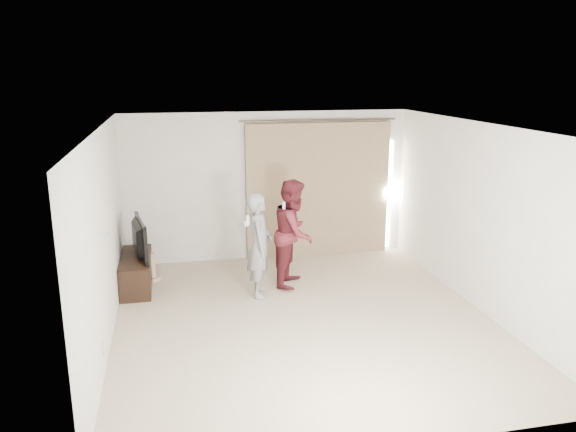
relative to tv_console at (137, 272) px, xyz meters
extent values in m
plane|color=beige|center=(2.27, -1.71, -0.25)|extent=(5.50, 5.50, 0.00)
cube|color=beige|center=(2.27, 1.04, 1.05)|extent=(5.00, 0.04, 2.60)
cube|color=beige|center=(-0.23, -1.71, 1.05)|extent=(0.04, 5.50, 2.60)
cube|color=white|center=(-0.22, -1.31, 0.95)|extent=(0.02, 0.08, 0.12)
cube|color=white|center=(-0.22, -2.61, 0.05)|extent=(0.02, 0.08, 0.12)
cube|color=silver|center=(2.27, -1.71, 2.35)|extent=(5.00, 5.50, 0.01)
cube|color=tan|center=(3.17, 0.97, 0.95)|extent=(2.60, 0.10, 2.40)
cylinder|color=brown|center=(3.17, 0.97, 2.19)|extent=(2.80, 0.03, 0.03)
cube|color=white|center=(4.53, 1.01, 0.80)|extent=(0.08, 0.04, 2.00)
cube|color=black|center=(0.00, 0.00, 0.00)|extent=(0.45, 1.29, 0.50)
imported|color=black|center=(0.00, 0.00, 0.54)|extent=(0.30, 1.04, 0.59)
cylinder|color=#C6B088|center=(0.19, 0.28, -0.22)|extent=(0.34, 0.34, 0.06)
cylinder|color=#C6B088|center=(0.19, 0.28, 0.00)|extent=(0.19, 0.19, 0.39)
imported|color=gray|center=(1.82, -0.71, 0.54)|extent=(0.46, 0.62, 1.57)
cube|color=white|center=(1.64, -0.81, 0.95)|extent=(0.04, 0.04, 0.14)
cube|color=white|center=(1.64, -0.59, 0.85)|extent=(0.05, 0.05, 0.09)
imported|color=maroon|center=(2.42, -0.36, 0.59)|extent=(0.92, 1.01, 1.68)
cube|color=white|center=(2.24, -0.46, 1.04)|extent=(0.04, 0.04, 0.14)
cube|color=white|center=(2.24, -0.24, 0.93)|extent=(0.05, 0.05, 0.09)
camera|label=1|loc=(0.59, -8.51, 3.03)|focal=35.00mm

